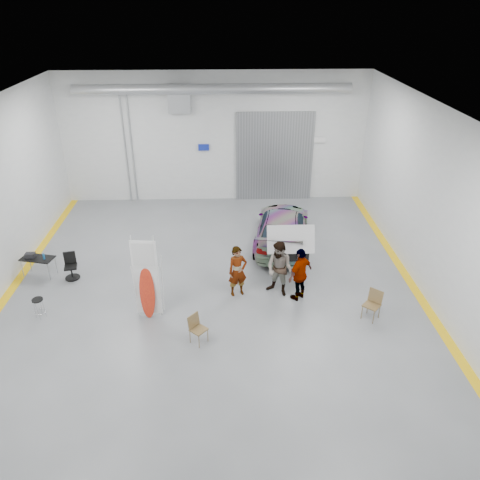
{
  "coord_description": "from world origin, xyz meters",
  "views": [
    {
      "loc": [
        0.45,
        -13.22,
        8.91
      ],
      "look_at": [
        0.94,
        0.78,
        1.5
      ],
      "focal_mm": 35.0,
      "sensor_mm": 36.0,
      "label": 1
    }
  ],
  "objects_px": {
    "folding_chair_near": "(199,334)",
    "person_c": "(300,274)",
    "sedan_car": "(282,227)",
    "work_table": "(36,258)",
    "folding_chair_far": "(371,310)",
    "shop_stool": "(39,308)",
    "person_b": "(280,269)",
    "surfboard_display": "(147,285)",
    "person_a": "(238,271)",
    "office_chair": "(71,267)"
  },
  "relations": [
    {
      "from": "folding_chair_near",
      "to": "person_c",
      "type": "bearing_deg",
      "value": -14.97
    },
    {
      "from": "sedan_car",
      "to": "folding_chair_near",
      "type": "relative_size",
      "value": 5.56
    },
    {
      "from": "folding_chair_near",
      "to": "work_table",
      "type": "bearing_deg",
      "value": 98.73
    },
    {
      "from": "folding_chair_far",
      "to": "work_table",
      "type": "height_order",
      "value": "folding_chair_far"
    },
    {
      "from": "sedan_car",
      "to": "person_c",
      "type": "distance_m",
      "value": 3.86
    },
    {
      "from": "folding_chair_far",
      "to": "shop_stool",
      "type": "xyz_separation_m",
      "value": [
        -10.18,
        0.39,
        0.04
      ]
    },
    {
      "from": "person_b",
      "to": "work_table",
      "type": "relative_size",
      "value": 1.56
    },
    {
      "from": "surfboard_display",
      "to": "folding_chair_near",
      "type": "distance_m",
      "value": 2.2
    },
    {
      "from": "person_c",
      "to": "surfboard_display",
      "type": "height_order",
      "value": "surfboard_display"
    },
    {
      "from": "shop_stool",
      "to": "work_table",
      "type": "distance_m",
      "value": 2.68
    },
    {
      "from": "folding_chair_far",
      "to": "folding_chair_near",
      "type": "bearing_deg",
      "value": -127.66
    },
    {
      "from": "person_a",
      "to": "shop_stool",
      "type": "relative_size",
      "value": 2.6
    },
    {
      "from": "shop_stool",
      "to": "person_b",
      "type": "bearing_deg",
      "value": 8.0
    },
    {
      "from": "person_a",
      "to": "work_table",
      "type": "height_order",
      "value": "person_a"
    },
    {
      "from": "person_b",
      "to": "person_c",
      "type": "xyz_separation_m",
      "value": [
        0.64,
        -0.29,
        -0.03
      ]
    },
    {
      "from": "folding_chair_near",
      "to": "office_chair",
      "type": "bearing_deg",
      "value": 93.69
    },
    {
      "from": "person_a",
      "to": "surfboard_display",
      "type": "bearing_deg",
      "value": -175.91
    },
    {
      "from": "sedan_car",
      "to": "person_a",
      "type": "bearing_deg",
      "value": 72.34
    },
    {
      "from": "office_chair",
      "to": "folding_chair_near",
      "type": "bearing_deg",
      "value": -50.23
    },
    {
      "from": "sedan_car",
      "to": "person_c",
      "type": "xyz_separation_m",
      "value": [
        0.13,
        -3.85,
        0.22
      ]
    },
    {
      "from": "surfboard_display",
      "to": "folding_chair_near",
      "type": "bearing_deg",
      "value": -34.51
    },
    {
      "from": "person_c",
      "to": "work_table",
      "type": "bearing_deg",
      "value": -53.23
    },
    {
      "from": "sedan_car",
      "to": "folding_chair_near",
      "type": "bearing_deg",
      "value": 72.96
    },
    {
      "from": "person_c",
      "to": "folding_chair_near",
      "type": "bearing_deg",
      "value": -9.18
    },
    {
      "from": "office_chair",
      "to": "person_a",
      "type": "bearing_deg",
      "value": -23.98
    },
    {
      "from": "work_table",
      "to": "office_chair",
      "type": "height_order",
      "value": "office_chair"
    },
    {
      "from": "surfboard_display",
      "to": "work_table",
      "type": "height_order",
      "value": "surfboard_display"
    },
    {
      "from": "shop_stool",
      "to": "office_chair",
      "type": "xyz_separation_m",
      "value": [
        0.34,
        2.29,
        0.08
      ]
    },
    {
      "from": "office_chair",
      "to": "work_table",
      "type": "bearing_deg",
      "value": 158.66
    },
    {
      "from": "person_c",
      "to": "work_table",
      "type": "xyz_separation_m",
      "value": [
        -9.05,
        1.73,
        -0.22
      ]
    },
    {
      "from": "person_a",
      "to": "person_b",
      "type": "distance_m",
      "value": 1.37
    },
    {
      "from": "person_c",
      "to": "office_chair",
      "type": "relative_size",
      "value": 1.94
    },
    {
      "from": "shop_stool",
      "to": "folding_chair_far",
      "type": "bearing_deg",
      "value": -2.19
    },
    {
      "from": "surfboard_display",
      "to": "work_table",
      "type": "bearing_deg",
      "value": 154.13
    },
    {
      "from": "person_a",
      "to": "office_chair",
      "type": "relative_size",
      "value": 1.86
    },
    {
      "from": "surfboard_display",
      "to": "office_chair",
      "type": "bearing_deg",
      "value": 147.2
    },
    {
      "from": "folding_chair_near",
      "to": "shop_stool",
      "type": "relative_size",
      "value": 1.29
    },
    {
      "from": "work_table",
      "to": "sedan_car",
      "type": "bearing_deg",
      "value": 13.39
    },
    {
      "from": "surfboard_display",
      "to": "folding_chair_far",
      "type": "xyz_separation_m",
      "value": [
        6.8,
        -0.34,
        -0.84
      ]
    },
    {
      "from": "sedan_car",
      "to": "person_a",
      "type": "distance_m",
      "value": 4.01
    },
    {
      "from": "surfboard_display",
      "to": "folding_chair_far",
      "type": "bearing_deg",
      "value": 1.84
    },
    {
      "from": "folding_chair_near",
      "to": "shop_stool",
      "type": "distance_m",
      "value": 5.13
    },
    {
      "from": "sedan_car",
      "to": "person_a",
      "type": "relative_size",
      "value": 2.77
    },
    {
      "from": "folding_chair_far",
      "to": "shop_stool",
      "type": "distance_m",
      "value": 10.19
    },
    {
      "from": "folding_chair_near",
      "to": "office_chair",
      "type": "relative_size",
      "value": 0.92
    },
    {
      "from": "sedan_car",
      "to": "person_b",
      "type": "bearing_deg",
      "value": 92.14
    },
    {
      "from": "shop_stool",
      "to": "work_table",
      "type": "height_order",
      "value": "work_table"
    },
    {
      "from": "person_b",
      "to": "office_chair",
      "type": "relative_size",
      "value": 2.01
    },
    {
      "from": "person_a",
      "to": "work_table",
      "type": "xyz_separation_m",
      "value": [
        -7.04,
        1.42,
        -0.18
      ]
    },
    {
      "from": "sedan_car",
      "to": "work_table",
      "type": "distance_m",
      "value": 9.16
    }
  ]
}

